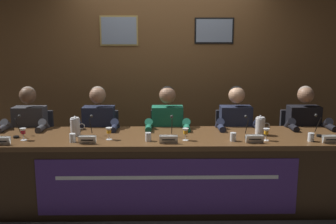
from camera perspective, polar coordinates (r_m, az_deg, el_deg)
name	(u,v)px	position (r m, az deg, el deg)	size (l,w,h in m)	color
ground_plane	(168,203)	(4.27, 0.00, -13.39)	(12.00, 12.00, 0.00)	#4C4742
wall_back_panelled	(167,72)	(5.20, -0.21, 5.94)	(5.50, 0.14, 2.60)	brown
conference_table	(168,160)	(3.96, 0.02, -7.14)	(4.30, 0.84, 0.76)	brown
chair_far_left	(36,150)	(4.93, -19.10, -5.31)	(0.44, 0.44, 0.89)	black
panelist_far_left	(28,131)	(4.68, -20.07, -2.74)	(0.51, 0.48, 1.22)	black
nameplate_far_left	(1,141)	(3.99, -23.56, -3.95)	(0.17, 0.06, 0.08)	white
juice_glass_far_left	(23,132)	(4.07, -20.75, -2.79)	(0.06, 0.06, 0.12)	white
microphone_far_left	(17,130)	(4.24, -21.50, -2.48)	(0.06, 0.17, 0.22)	black
chair_left	(102,149)	(4.74, -9.85, -5.50)	(0.44, 0.44, 0.89)	black
panelist_left	(98,131)	(4.48, -10.36, -2.83)	(0.51, 0.48, 1.22)	black
nameplate_left	(87,140)	(3.78, -11.91, -4.06)	(0.17, 0.06, 0.08)	white
juice_glass_left	(109,131)	(3.88, -8.78, -2.86)	(0.06, 0.06, 0.12)	white
water_cup_left	(73,138)	(3.87, -14.00, -3.81)	(0.06, 0.06, 0.08)	silver
microphone_left	(90,130)	(4.02, -11.46, -2.61)	(0.06, 0.17, 0.22)	black
chair_center	(167,149)	(4.68, -0.11, -5.54)	(0.44, 0.44, 0.89)	black
panelist_center	(167,131)	(4.42, -0.08, -2.84)	(0.51, 0.48, 1.22)	black
nameplate_center	(168,139)	(3.71, -0.01, -4.08)	(0.18, 0.06, 0.08)	white
juice_glass_center	(186,132)	(3.81, 2.63, -2.99)	(0.06, 0.06, 0.12)	white
water_cup_center	(148,137)	(3.80, -2.95, -3.78)	(0.06, 0.06, 0.08)	silver
microphone_center	(172,130)	(3.92, 0.59, -2.75)	(0.06, 0.17, 0.22)	black
chair_right	(233,149)	(4.76, 9.60, -5.42)	(0.44, 0.44, 0.89)	black
panelist_right	(237,131)	(4.50, 10.16, -2.76)	(0.51, 0.48, 1.22)	black
nameplate_right	(255,139)	(3.82, 12.77, -3.92)	(0.17, 0.06, 0.08)	white
juice_glass_right	(266,132)	(3.92, 14.40, -2.93)	(0.06, 0.06, 0.12)	white
water_cup_right	(233,137)	(3.85, 9.65, -3.74)	(0.06, 0.06, 0.08)	silver
microphone_right	(247,130)	(4.00, 11.69, -2.68)	(0.06, 0.17, 0.22)	black
chair_far_right	(298,149)	(4.97, 18.74, -5.17)	(0.44, 0.44, 0.89)	black
panelist_far_right	(305,131)	(4.72, 19.74, -2.61)	(0.51, 0.48, 1.22)	black
nameplate_far_right	(331,139)	(4.04, 23.13, -3.75)	(0.17, 0.06, 0.08)	white
water_cup_far_right	(311,138)	(4.04, 20.48, -3.59)	(0.06, 0.06, 0.08)	silver
microphone_far_right	(318,129)	(4.28, 21.45, -2.34)	(0.06, 0.17, 0.22)	black
water_pitcher_left_side	(75,127)	(4.10, -13.61, -2.14)	(0.15, 0.10, 0.21)	silver
water_pitcher_right_side	(260,126)	(4.13, 13.57, -2.06)	(0.15, 0.10, 0.21)	silver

